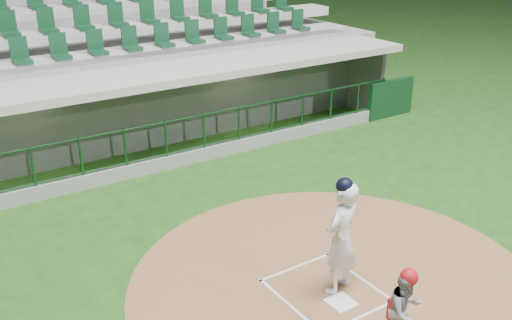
% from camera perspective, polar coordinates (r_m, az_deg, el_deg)
% --- Properties ---
extents(ground, '(120.00, 120.00, 0.00)m').
position_cam_1_polar(ground, '(10.21, 5.86, -12.11)').
color(ground, '#1B4513').
rests_on(ground, ground).
extents(dirt_circle, '(7.20, 7.20, 0.01)m').
position_cam_1_polar(dirt_circle, '(10.25, 7.91, -12.04)').
color(dirt_circle, brown).
rests_on(dirt_circle, ground).
extents(home_plate, '(0.43, 0.43, 0.02)m').
position_cam_1_polar(home_plate, '(9.77, 8.51, -13.90)').
color(home_plate, white).
rests_on(home_plate, dirt_circle).
extents(batter_box_chalk, '(1.55, 1.80, 0.01)m').
position_cam_1_polar(batter_box_chalk, '(10.01, 6.96, -12.83)').
color(batter_box_chalk, white).
rests_on(batter_box_chalk, ground).
extents(dugout_structure, '(16.40, 3.70, 3.00)m').
position_cam_1_polar(dugout_structure, '(16.02, -11.53, 4.62)').
color(dugout_structure, gray).
rests_on(dugout_structure, ground).
extents(seating_deck, '(17.00, 6.72, 5.15)m').
position_cam_1_polar(seating_deck, '(18.66, -15.61, 8.29)').
color(seating_deck, gray).
rests_on(seating_deck, ground).
extents(batter, '(0.96, 0.98, 2.09)m').
position_cam_1_polar(batter, '(9.52, 8.53, -7.60)').
color(batter, white).
rests_on(batter, dirt_circle).
extents(catcher, '(0.62, 0.49, 1.33)m').
position_cam_1_polar(catcher, '(8.74, 14.65, -14.24)').
color(catcher, gray).
rests_on(catcher, dirt_circle).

